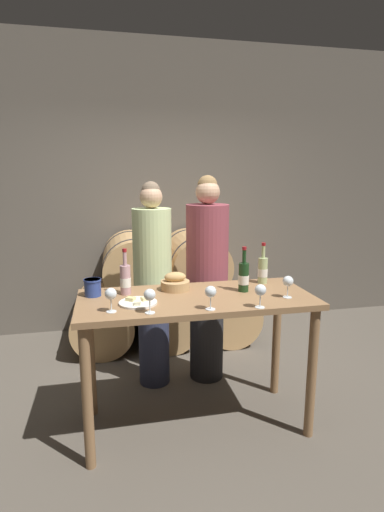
{
  "coord_description": "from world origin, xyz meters",
  "views": [
    {
      "loc": [
        -0.57,
        -2.51,
        1.76
      ],
      "look_at": [
        0.0,
        0.14,
        1.21
      ],
      "focal_mm": 28.0,
      "sensor_mm": 36.0,
      "label": 1
    }
  ],
  "objects_px": {
    "wine_bottle_white": "(263,270)",
    "cheese_plate": "(138,302)",
    "wine_glass_left": "(150,296)",
    "wine_bottle_rose": "(125,279)",
    "wine_glass_far_left": "(111,295)",
    "wine_glass_far_right": "(288,282)",
    "person_left": "(153,284)",
    "person_right": "(207,279)",
    "tasting_table": "(196,316)",
    "wine_glass_center": "(211,292)",
    "bread_basket": "(175,283)",
    "wine_glass_right": "(260,291)",
    "blue_crock": "(93,287)",
    "wine_bottle_red": "(244,277)"
  },
  "relations": [
    {
      "from": "blue_crock",
      "to": "bread_basket",
      "type": "bearing_deg",
      "value": 2.99
    },
    {
      "from": "wine_glass_center",
      "to": "wine_glass_right",
      "type": "relative_size",
      "value": 1.0
    },
    {
      "from": "person_right",
      "to": "blue_crock",
      "type": "bearing_deg",
      "value": -151.42
    },
    {
      "from": "tasting_table",
      "to": "wine_glass_right",
      "type": "xyz_separation_m",
      "value": [
        0.33,
        -0.31,
        0.25
      ]
    },
    {
      "from": "person_right",
      "to": "wine_glass_left",
      "type": "height_order",
      "value": "person_right"
    },
    {
      "from": "wine_glass_far_right",
      "to": "person_left",
      "type": "bearing_deg",
      "value": 134.69
    },
    {
      "from": "bread_basket",
      "to": "tasting_table",
      "type": "bearing_deg",
      "value": -59.39
    },
    {
      "from": "wine_bottle_white",
      "to": "wine_glass_left",
      "type": "xyz_separation_m",
      "value": [
        -0.9,
        -0.49,
        0.01
      ]
    },
    {
      "from": "tasting_table",
      "to": "person_right",
      "type": "height_order",
      "value": "person_right"
    },
    {
      "from": "wine_bottle_red",
      "to": "wine_glass_left",
      "type": "relative_size",
      "value": 2.14
    },
    {
      "from": "bread_basket",
      "to": "wine_glass_far_right",
      "type": "relative_size",
      "value": 1.38
    },
    {
      "from": "tasting_table",
      "to": "person_right",
      "type": "bearing_deg",
      "value": 69.81
    },
    {
      "from": "tasting_table",
      "to": "wine_glass_left",
      "type": "xyz_separation_m",
      "value": [
        -0.34,
        -0.26,
        0.25
      ]
    },
    {
      "from": "blue_crock",
      "to": "wine_glass_far_left",
      "type": "height_order",
      "value": "wine_glass_far_left"
    },
    {
      "from": "wine_glass_center",
      "to": "person_left",
      "type": "bearing_deg",
      "value": 104.52
    },
    {
      "from": "wine_bottle_red",
      "to": "cheese_plate",
      "type": "height_order",
      "value": "wine_bottle_red"
    },
    {
      "from": "wine_glass_far_left",
      "to": "wine_glass_right",
      "type": "bearing_deg",
      "value": -7.09
    },
    {
      "from": "wine_bottle_white",
      "to": "blue_crock",
      "type": "bearing_deg",
      "value": -176.85
    },
    {
      "from": "tasting_table",
      "to": "person_right",
      "type": "relative_size",
      "value": 0.9
    },
    {
      "from": "person_right",
      "to": "wine_glass_far_right",
      "type": "xyz_separation_m",
      "value": [
        0.34,
        -0.81,
        0.17
      ]
    },
    {
      "from": "wine_bottle_white",
      "to": "cheese_plate",
      "type": "bearing_deg",
      "value": -162.48
    },
    {
      "from": "tasting_table",
      "to": "wine_bottle_red",
      "type": "relative_size",
      "value": 4.95
    },
    {
      "from": "wine_glass_right",
      "to": "bread_basket",
      "type": "bearing_deg",
      "value": 131.85
    },
    {
      "from": "wine_bottle_red",
      "to": "wine_glass_far_left",
      "type": "xyz_separation_m",
      "value": [
        -0.91,
        -0.25,
        0.0
      ]
    },
    {
      "from": "wine_glass_left",
      "to": "wine_glass_right",
      "type": "distance_m",
      "value": 0.67
    },
    {
      "from": "tasting_table",
      "to": "blue_crock",
      "type": "xyz_separation_m",
      "value": [
        -0.68,
        0.16,
        0.21
      ]
    },
    {
      "from": "person_right",
      "to": "wine_glass_far_right",
      "type": "relative_size",
      "value": 11.85
    },
    {
      "from": "person_left",
      "to": "wine_bottle_rose",
      "type": "relative_size",
      "value": 5.39
    },
    {
      "from": "bread_basket",
      "to": "cheese_plate",
      "type": "xyz_separation_m",
      "value": [
        -0.28,
        -0.26,
        -0.04
      ]
    },
    {
      "from": "tasting_table",
      "to": "wine_glass_right",
      "type": "distance_m",
      "value": 0.52
    },
    {
      "from": "tasting_table",
      "to": "wine_glass_far_right",
      "type": "xyz_separation_m",
      "value": [
        0.59,
        -0.15,
        0.25
      ]
    },
    {
      "from": "person_right",
      "to": "wine_glass_far_left",
      "type": "bearing_deg",
      "value": -133.27
    },
    {
      "from": "tasting_table",
      "to": "wine_glass_right",
      "type": "relative_size",
      "value": 10.61
    },
    {
      "from": "bread_basket",
      "to": "wine_glass_center",
      "type": "xyz_separation_m",
      "value": [
        0.14,
        -0.47,
        0.06
      ]
    },
    {
      "from": "wine_glass_right",
      "to": "wine_glass_center",
      "type": "bearing_deg",
      "value": 174.38
    },
    {
      "from": "wine_bottle_red",
      "to": "blue_crock",
      "type": "height_order",
      "value": "wine_bottle_red"
    },
    {
      "from": "bread_basket",
      "to": "wine_glass_left",
      "type": "distance_m",
      "value": 0.51
    },
    {
      "from": "cheese_plate",
      "to": "wine_glass_center",
      "type": "bearing_deg",
      "value": -25.5
    },
    {
      "from": "person_left",
      "to": "wine_glass_far_right",
      "type": "bearing_deg",
      "value": -45.31
    },
    {
      "from": "wine_glass_left",
      "to": "person_left",
      "type": "bearing_deg",
      "value": 82.43
    },
    {
      "from": "wine_bottle_rose",
      "to": "wine_glass_far_left",
      "type": "xyz_separation_m",
      "value": [
        -0.1,
        -0.35,
        0.0
      ]
    },
    {
      "from": "wine_bottle_white",
      "to": "wine_glass_center",
      "type": "distance_m",
      "value": 0.74
    },
    {
      "from": "person_right",
      "to": "cheese_plate",
      "type": "distance_m",
      "value": 0.98
    },
    {
      "from": "person_left",
      "to": "cheese_plate",
      "type": "relative_size",
      "value": 7.03
    },
    {
      "from": "wine_bottle_white",
      "to": "cheese_plate",
      "type": "distance_m",
      "value": 1.01
    },
    {
      "from": "wine_bottle_red",
      "to": "wine_glass_far_right",
      "type": "height_order",
      "value": "wine_bottle_red"
    },
    {
      "from": "person_right",
      "to": "wine_bottle_rose",
      "type": "relative_size",
      "value": 5.53
    },
    {
      "from": "tasting_table",
      "to": "person_left",
      "type": "bearing_deg",
      "value": 108.21
    },
    {
      "from": "wine_glass_left",
      "to": "wine_bottle_white",
      "type": "bearing_deg",
      "value": 28.5
    },
    {
      "from": "tasting_table",
      "to": "wine_glass_far_left",
      "type": "bearing_deg",
      "value": -160.88
    }
  ]
}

